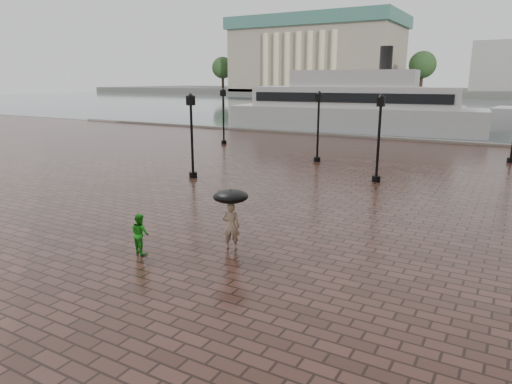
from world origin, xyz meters
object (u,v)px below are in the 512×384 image
child_pedestrian (140,234)px  ferry_near (353,106)px  adult_pedestrian (231,226)px  street_lamps (322,127)px

child_pedestrian → ferry_near: size_ratio=0.05×
adult_pedestrian → ferry_near: ferry_near is taller
street_lamps → adult_pedestrian: size_ratio=14.13×
adult_pedestrian → child_pedestrian: 2.81m
street_lamps → adult_pedestrian: (3.32, -15.68, -1.57)m
street_lamps → child_pedestrian: street_lamps is taller
child_pedestrian → adult_pedestrian: bearing=-126.6°
ferry_near → adult_pedestrian: bearing=-82.8°
child_pedestrian → ferry_near: bearing=-65.3°
street_lamps → child_pedestrian: bearing=-86.4°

